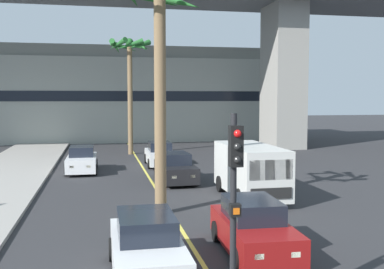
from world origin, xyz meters
The scene contains 11 objects.
lane_stripe_center centered at (0.00, 24.00, 0.00)m, with size 0.14×56.00×0.01m, color #DBCC4C.
pier_building_backdrop centered at (0.00, 50.29, 4.76)m, with size 34.99×8.04×9.65m.
car_queue_front centered at (-1.57, 12.02, 0.72)m, with size 1.84×4.10×1.56m.
car_queue_second centered at (-3.78, 29.05, 0.72)m, with size 1.86×4.11×1.56m.
car_queue_third centered at (1.25, 24.69, 0.72)m, with size 1.93×4.15×1.56m.
car_queue_fourth centered at (1.63, 13.12, 0.72)m, with size 1.96×4.16×1.56m.
car_queue_fifth centered at (1.21, 30.84, 0.72)m, with size 1.88×4.12×1.56m.
delivery_van centered at (3.89, 20.17, 1.29)m, with size 2.16×5.25×2.36m.
traffic_light_median_near centered at (-0.23, 8.83, 2.71)m, with size 0.24×0.37×4.20m.
palm_tree_near_median centered at (-0.38, 18.09, 6.93)m, with size 3.52×3.52×8.92m.
palm_tree_mid_median centered at (-0.30, 37.35, 7.31)m, with size 3.46×3.48×9.12m.
Camera 1 is at (-2.67, 0.68, 4.49)m, focal length 43.13 mm.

